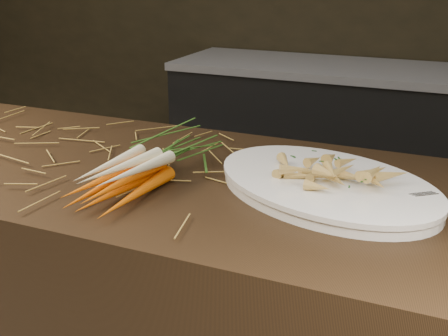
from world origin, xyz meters
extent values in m
cube|color=black|center=(0.00, 0.30, 0.45)|extent=(2.40, 0.70, 0.90)
cube|color=black|center=(0.30, 2.18, 0.40)|extent=(1.80, 0.60, 0.80)
cube|color=#99999E|center=(0.30, 2.18, 0.82)|extent=(1.82, 0.62, 0.04)
cone|color=#F15E0D|center=(0.21, 0.14, 0.92)|extent=(0.05, 0.26, 0.03)
cone|color=#F15E0D|center=(0.25, 0.13, 0.92)|extent=(0.07, 0.26, 0.03)
cone|color=#F15E0D|center=(0.29, 0.12, 0.92)|extent=(0.04, 0.26, 0.03)
cone|color=#F15E0D|center=(0.23, 0.12, 0.94)|extent=(0.08, 0.26, 0.03)
cone|color=#F15E0D|center=(0.27, 0.12, 0.94)|extent=(0.06, 0.26, 0.03)
cone|color=beige|center=(0.22, 0.14, 0.96)|extent=(0.03, 0.24, 0.04)
cone|color=beige|center=(0.26, 0.13, 0.97)|extent=(0.07, 0.24, 0.04)
cone|color=beige|center=(0.29, 0.13, 0.96)|extent=(0.05, 0.24, 0.04)
ellipsoid|color=#305D1D|center=(0.28, 0.35, 0.95)|extent=(0.18, 0.24, 0.08)
cube|color=silver|center=(0.79, 0.22, 0.93)|extent=(0.16, 0.13, 0.00)
camera|label=1|loc=(0.87, -0.76, 1.36)|focal=45.00mm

